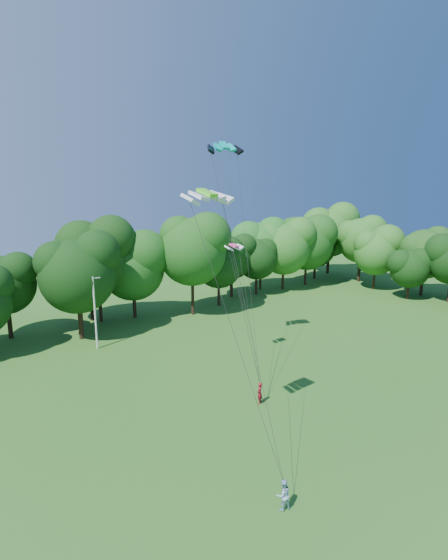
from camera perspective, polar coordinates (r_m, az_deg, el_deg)
ground at (r=27.16m, az=16.63°, el=-25.87°), size 160.00×160.00×0.00m
utility_pole at (r=45.85m, az=-16.50°, el=-4.03°), size 1.51×0.21×7.55m
kite_flyer_left at (r=34.71m, az=4.67°, el=-14.51°), size 0.73×0.71×1.70m
kite_flyer_right at (r=25.42m, az=7.72°, el=-26.02°), size 0.97×0.84×1.70m
kite_teal at (r=39.77m, az=-0.01°, el=17.18°), size 3.26×2.21×0.78m
kite_green at (r=25.00m, az=-2.25°, el=11.32°), size 2.97×1.42×0.51m
kite_pink at (r=38.58m, az=1.30°, el=4.54°), size 1.69×0.82×0.32m
tree_back_center at (r=53.79m, az=-16.27°, el=3.29°), size 9.20×9.20×13.38m
tree_back_east at (r=68.18m, az=4.86°, el=5.26°), size 8.68×8.68×12.62m
tree_flank_east at (r=70.76m, az=24.82°, el=3.92°), size 8.03×8.03×11.68m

